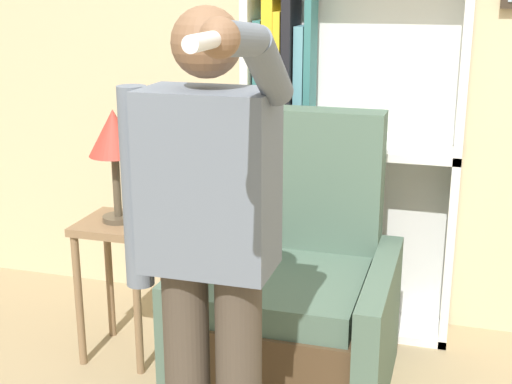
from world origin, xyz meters
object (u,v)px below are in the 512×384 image
object	(u,v)px
armchair	(293,305)
side_table	(121,254)
person_standing	(208,246)
bookcase	(323,152)
table_lamp	(114,138)

from	to	relation	value
armchair	side_table	world-z (taller)	armchair
person_standing	side_table	size ratio (longest dim) A/B	2.47
armchair	person_standing	distance (m)	1.03
bookcase	armchair	world-z (taller)	bookcase
bookcase	person_standing	world-z (taller)	bookcase
bookcase	side_table	distance (m)	1.11
table_lamp	side_table	bearing A→B (deg)	0.00
table_lamp	bookcase	bearing A→B (deg)	37.05
armchair	table_lamp	bearing A→B (deg)	179.66
bookcase	person_standing	size ratio (longest dim) A/B	1.13
side_table	bookcase	bearing A→B (deg)	37.05
bookcase	armchair	xyz separation A→B (m)	(0.00, -0.63, -0.55)
side_table	table_lamp	world-z (taller)	table_lamp
armchair	side_table	size ratio (longest dim) A/B	1.76
bookcase	armchair	bearing A→B (deg)	-89.67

